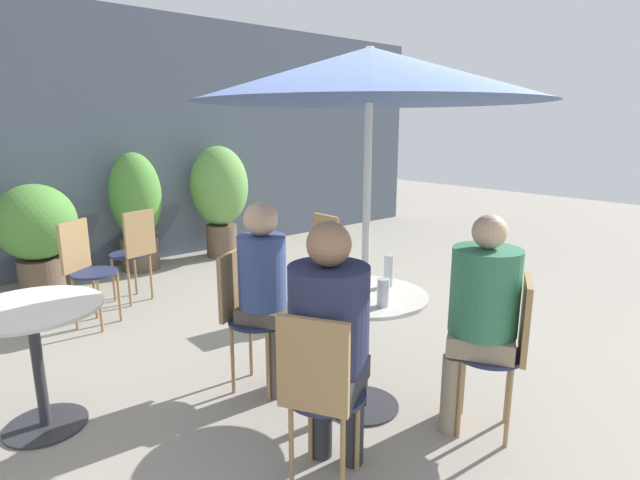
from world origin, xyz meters
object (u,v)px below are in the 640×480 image
(bistro_chair_3, at_px, (85,263))
(umbrella, at_px, (369,76))
(potted_plant_0, at_px, (36,228))
(bistro_chair_4, at_px, (135,247))
(seated_person_2, at_px, (481,306))
(potted_plant_1, at_px, (136,206))
(seated_person_1, at_px, (330,332))
(beer_glass_2, at_px, (352,271))
(cafe_table_far, at_px, (35,340))
(bistro_chair_6, at_px, (319,255))
(beer_glass_3, at_px, (336,288))
(potted_plant_2, at_px, (220,192))
(bistro_chair_1, at_px, (319,387))
(bistro_chair_2, at_px, (506,341))
(beer_glass_1, at_px, (389,271))
(seated_person_0, at_px, (264,279))
(cafe_table_near, at_px, (364,325))
(beer_glass_0, at_px, (383,292))
(bistro_chair_0, at_px, (245,306))

(bistro_chair_3, distance_m, umbrella, 2.93)
(potted_plant_0, bearing_deg, bistro_chair_4, -58.50)
(seated_person_2, relative_size, potted_plant_1, 0.90)
(seated_person_1, relative_size, beer_glass_2, 7.93)
(cafe_table_far, distance_m, umbrella, 2.31)
(bistro_chair_6, bearing_deg, beer_glass_3, -36.28)
(bistro_chair_6, xyz_separation_m, potted_plant_2, (0.37, 2.40, 0.29))
(seated_person_1, distance_m, seated_person_2, 0.91)
(bistro_chair_1, distance_m, bistro_chair_2, 1.11)
(beer_glass_1, bearing_deg, beer_glass_3, 178.55)
(beer_glass_2, xyz_separation_m, potted_plant_2, (1.08, 3.55, 0.04))
(bistro_chair_1, distance_m, potted_plant_0, 4.13)
(seated_person_0, bearing_deg, seated_person_1, -134.87)
(bistro_chair_4, height_order, beer_glass_2, bistro_chair_4)
(beer_glass_2, xyz_separation_m, umbrella, (-0.08, -0.19, 1.13))
(bistro_chair_3, xyz_separation_m, potted_plant_1, (0.98, 1.39, 0.21))
(seated_person_0, bearing_deg, bistro_chair_3, 76.20)
(bistro_chair_6, bearing_deg, bistro_chair_2, -10.48)
(beer_glass_1, relative_size, umbrella, 0.09)
(cafe_table_far, height_order, beer_glass_2, beer_glass_2)
(beer_glass_3, bearing_deg, cafe_table_near, -5.22)
(cafe_table_near, distance_m, bistro_chair_2, 0.78)
(bistro_chair_1, distance_m, potted_plant_1, 4.29)
(cafe_table_near, distance_m, seated_person_1, 0.68)
(cafe_table_near, distance_m, potted_plant_1, 3.83)
(bistro_chair_4, relative_size, beer_glass_1, 4.67)
(seated_person_0, distance_m, beer_glass_0, 0.80)
(cafe_table_far, xyz_separation_m, bistro_chair_0, (1.13, -0.35, 0.02))
(bistro_chair_4, bearing_deg, potted_plant_0, -74.05)
(seated_person_2, distance_m, potted_plant_2, 4.39)
(bistro_chair_4, height_order, potted_plant_0, potted_plant_0)
(seated_person_1, bearing_deg, bistro_chair_0, -39.26)
(seated_person_0, bearing_deg, bistro_chair_4, 60.43)
(bistro_chair_2, distance_m, seated_person_0, 1.44)
(seated_person_2, bearing_deg, bistro_chair_2, 90.00)
(bistro_chair_1, distance_m, beer_glass_1, 1.01)
(bistro_chair_3, bearing_deg, beer_glass_2, -101.99)
(umbrella, bearing_deg, cafe_table_far, 146.05)
(cafe_table_near, height_order, potted_plant_0, potted_plant_0)
(seated_person_0, relative_size, seated_person_1, 0.97)
(bistro_chair_3, distance_m, bistro_chair_6, 1.98)
(potted_plant_0, bearing_deg, beer_glass_1, -72.55)
(bistro_chair_3, distance_m, potted_plant_1, 1.71)
(bistro_chair_3, height_order, bistro_chair_4, same)
(bistro_chair_6, height_order, seated_person_0, seated_person_0)
(bistro_chair_0, height_order, seated_person_0, seated_person_0)
(bistro_chair_2, xyz_separation_m, beer_glass_0, (-0.46, 0.48, 0.25))
(bistro_chair_3, distance_m, beer_glass_0, 2.77)
(bistro_chair_3, distance_m, seated_person_2, 3.22)
(potted_plant_1, bearing_deg, bistro_chair_0, -99.09)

